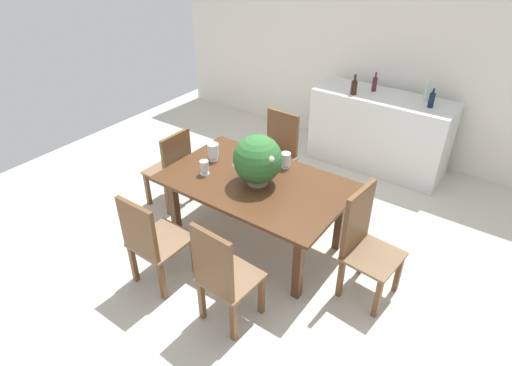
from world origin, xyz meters
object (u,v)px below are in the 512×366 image
Objects in this scene: kitchen_counter at (379,132)px; wine_bottle_dark at (427,93)px; flower_centerpiece at (258,160)px; wine_bottle_tall at (375,84)px; crystal_vase_right at (213,151)px; wine_bottle_amber at (354,87)px; chair_near_left at (151,239)px; crystal_vase_left at (286,159)px; wine_bottle_green at (432,100)px; chair_near_right at (222,275)px; chair_head_end at (172,166)px; crystal_vase_center_near at (204,167)px; wine_glass at (248,148)px; chair_far_left at (278,149)px; chair_foot_end at (364,239)px; dining_table at (256,189)px.

kitchen_counter is 6.76× the size of wine_bottle_dark.
flower_centerpiece is 2.00× the size of wine_bottle_tall.
crystal_vase_right is 0.74× the size of wine_bottle_amber.
chair_near_left is 3.95× the size of wine_bottle_tall.
wine_bottle_dark reaches higher than crystal_vase_left.
wine_bottle_green is (0.56, -0.04, 0.58)m from kitchen_counter.
chair_near_right is 1.48m from crystal_vase_right.
wine_bottle_amber is at bearing -171.53° from wine_bottle_green.
flower_centerpiece reaches higher than kitchen_counter.
chair_near_right is 3.41m from wine_bottle_dark.
chair_head_end is 0.54× the size of kitchen_counter.
chair_head_end reaches higher than crystal_vase_left.
crystal_vase_right is (0.55, 0.07, 0.34)m from chair_head_end.
chair_head_end is at bearing -133.76° from wine_bottle_green.
wine_glass is (0.15, 0.51, 0.03)m from crystal_vase_center_near.
chair_far_left is 0.93× the size of chair_foot_end.
chair_near_right reaches higher than chair_far_left.
wine_bottle_dark is (0.81, 0.29, 0.00)m from wine_bottle_amber.
dining_table is 0.62m from crystal_vase_right.
chair_head_end is 1.33m from crystal_vase_left.
kitchen_counter is (-0.00, 3.22, -0.05)m from chair_near_right.
chair_foot_end reaches higher than dining_table.
wine_bottle_tall is 0.75m from wine_bottle_green.
chair_near_right is at bearing -77.99° from crystal_vase_left.
flower_centerpiece is 2.49m from wine_bottle_dark.
wine_glass is at bearing -124.61° from wine_bottle_green.
chair_near_left reaches higher than chair_head_end.
wine_bottle_amber is 0.91m from wine_bottle_green.
kitchen_counter is 7.10× the size of wine_bottle_tall.
chair_near_left is 0.56× the size of kitchen_counter.
wine_bottle_amber reaches higher than chair_head_end.
wine_bottle_dark is at bearing 20.05° from wine_bottle_amber.
chair_head_end is 1.26m from flower_centerpiece.
chair_near_right is 1.22m from crystal_vase_center_near.
crystal_vase_center_near is at bearing -67.89° from crystal_vase_right.
wine_bottle_amber reaches higher than chair_far_left.
chair_head_end is at bearing -120.01° from wine_bottle_amber.
chair_foot_end is at bearing 0.53° from dining_table.
wine_bottle_green is (0.10, -0.16, -0.01)m from wine_bottle_dark.
wine_bottle_dark is (1.32, 2.52, 0.25)m from crystal_vase_center_near.
kitchen_counter is 0.81m from wine_bottle_green.
wine_bottle_green is (-0.18, 2.16, 0.51)m from chair_foot_end.
chair_foot_end is 0.60× the size of kitchen_counter.
wine_bottle_tall is (0.53, 1.97, 0.22)m from wine_glass.
wine_bottle_tall reaches higher than wine_bottle_green.
chair_near_left is (-0.00, -2.01, -0.01)m from chair_far_left.
crystal_vase_center_near is at bearing -105.33° from wine_bottle_tall.
chair_far_left is 5.89× the size of crystal_vase_left.
flower_centerpiece is 3.16× the size of wine_glass.
crystal_vase_left is at bearing -88.01° from wine_bottle_amber.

